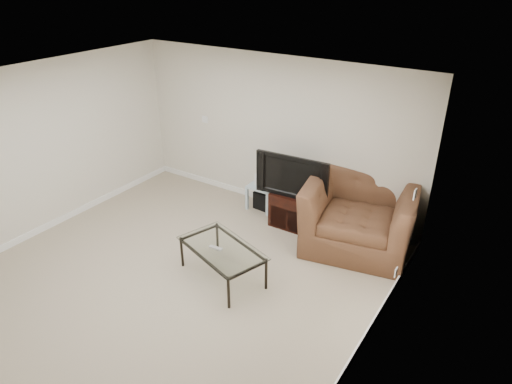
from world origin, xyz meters
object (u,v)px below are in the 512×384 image
Objects in this scene: side_table at (264,196)px; subwoofer at (265,199)px; tv_stand at (294,209)px; recliner at (360,205)px; television at (295,174)px; coffee_table at (222,262)px.

subwoofer is at bearing 33.78° from side_table.
recliner is at bearing -1.16° from tv_stand.
side_table is 0.29× the size of recliner.
tv_stand reaches higher than side_table.
recliner reaches higher than tv_stand.
side_table is at bearing -146.22° from subwoofer.
television is 1.07m from recliner.
subwoofer is at bearing 105.61° from coffee_table.
tv_stand is 1.50× the size of side_table.
television is (0.00, -0.03, 0.61)m from tv_stand.
subwoofer is 1.81m from recliner.
recliner is (1.04, 0.00, 0.38)m from tv_stand.
side_table is at bearing 160.69° from tv_stand.
coffee_table is (-0.14, -1.64, -0.66)m from television.
television is 2.40× the size of side_table.
tv_stand is 2.20× the size of subwoofer.
tv_stand is at bearing 85.22° from coffee_table.
coffee_table is at bearing -98.94° from television.
tv_stand is 0.63× the size of television.
subwoofer is 0.20× the size of recliner.
recliner is at bearing -7.51° from side_table.
side_table is at bearing 106.49° from coffee_table.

